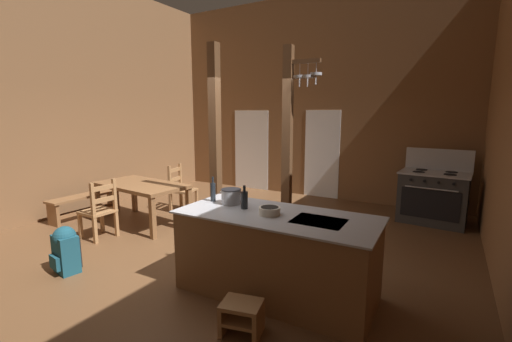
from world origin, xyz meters
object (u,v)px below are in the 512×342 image
stove_range (433,196)px  mixing_bowl_on_counter (270,211)px  ladderback_chair_near_window (100,211)px  dining_table (141,188)px  stockpot_on_counter (231,196)px  ladderback_chair_by_post (181,189)px  step_stool (242,315)px  bottle_tall_on_counter (213,191)px  bench_along_left_wall (85,202)px  bottle_short_on_counter (244,199)px  kitchen_island (276,254)px  backpack (65,248)px

stove_range → mixing_bowl_on_counter: 4.02m
stove_range → ladderback_chair_near_window: (-4.55, -3.56, -0.03)m
stove_range → dining_table: bearing=-149.2°
stove_range → stockpot_on_counter: bearing=-119.5°
mixing_bowl_on_counter → ladderback_chair_near_window: bearing=176.9°
ladderback_chair_by_post → dining_table: bearing=-92.7°
step_stool → mixing_bowl_on_counter: bearing=98.2°
stockpot_on_counter → ladderback_chair_by_post: bearing=143.4°
ladderback_chair_by_post → mixing_bowl_on_counter: (3.08, -2.00, 0.50)m
step_stool → bottle_tall_on_counter: (-0.97, 0.89, 0.85)m
bench_along_left_wall → bottle_short_on_counter: size_ratio=5.06×
mixing_bowl_on_counter → dining_table: bearing=161.9°
kitchen_island → dining_table: bearing=163.0°
ladderback_chair_near_window → bench_along_left_wall: bearing=155.3°
step_stool → bench_along_left_wall: bearing=161.7°
ladderback_chair_by_post → bottle_tall_on_counter: bottle_tall_on_counter is taller
stove_range → bottle_tall_on_counter: size_ratio=4.33×
kitchen_island → stockpot_on_counter: stockpot_on_counter is taller
ladderback_chair_by_post → mixing_bowl_on_counter: mixing_bowl_on_counter is taller
step_stool → stockpot_on_counter: stockpot_on_counter is taller
stove_range → ladderback_chair_by_post: 4.82m
step_stool → stockpot_on_counter: (-0.71, 0.90, 0.82)m
ladderback_chair_near_window → bench_along_left_wall: 1.38m
bottle_tall_on_counter → bottle_short_on_counter: (0.51, -0.09, -0.02)m
bottle_short_on_counter → stockpot_on_counter: bearing=158.0°
stove_range → backpack: (-3.87, -4.54, -0.17)m
stove_range → bottle_short_on_counter: bearing=-115.8°
dining_table → ladderback_chair_near_window: bearing=-90.2°
stockpot_on_counter → bench_along_left_wall: bearing=171.2°
step_stool → ladderback_chair_near_window: 3.37m
kitchen_island → step_stool: kitchen_island is taller
bench_along_left_wall → stockpot_on_counter: bearing=-8.8°
ladderback_chair_near_window → stockpot_on_counter: stockpot_on_counter is taller
bottle_short_on_counter → stove_range: bearing=64.2°
bottle_tall_on_counter → backpack: bearing=-148.9°
ladderback_chair_near_window → stockpot_on_counter: bearing=-0.2°
dining_table → ladderback_chair_near_window: size_ratio=1.87×
ladderback_chair_near_window → mixing_bowl_on_counter: bearing=-3.1°
mixing_bowl_on_counter → backpack: bearing=-161.8°
ladderback_chair_near_window → mixing_bowl_on_counter: size_ratio=4.09×
kitchen_island → ladderback_chair_near_window: ladderback_chair_near_window is taller
mixing_bowl_on_counter → ladderback_chair_by_post: bearing=147.0°
ladderback_chair_near_window → bottle_tall_on_counter: (2.26, -0.02, 0.58)m
backpack → mixing_bowl_on_counter: size_ratio=2.57×
bench_along_left_wall → stockpot_on_counter: stockpot_on_counter is taller
step_stool → stockpot_on_counter: bearing=128.2°
dining_table → bottle_tall_on_counter: 2.45m
dining_table → bottle_short_on_counter: (2.77, -0.96, 0.36)m
mixing_bowl_on_counter → bottle_short_on_counter: bottle_short_on_counter is taller
step_stool → ladderback_chair_by_post: ladderback_chair_by_post is taller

